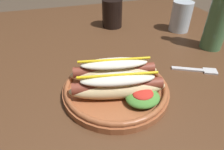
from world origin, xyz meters
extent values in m
cube|color=#51331E|center=(0.00, 0.00, 0.72)|extent=(1.10, 1.08, 0.04)
cylinder|color=#51331E|center=(-0.46, 0.45, 0.35)|extent=(0.06, 0.06, 0.70)
cylinder|color=#51331E|center=(0.46, 0.45, 0.35)|extent=(0.06, 0.06, 0.70)
cylinder|color=#9E5633|center=(-0.07, -0.20, 0.75)|extent=(0.25, 0.25, 0.02)
torus|color=#9E5633|center=(-0.07, -0.20, 0.76)|extent=(0.24, 0.24, 0.01)
ellipsoid|color=beige|center=(-0.07, -0.23, 0.78)|extent=(0.21, 0.09, 0.04)
cylinder|color=brown|center=(-0.07, -0.23, 0.78)|extent=(0.19, 0.06, 0.03)
ellipsoid|color=silver|center=(-0.07, -0.23, 0.80)|extent=(0.16, 0.07, 0.02)
cylinder|color=yellow|center=(-0.07, -0.23, 0.81)|extent=(0.17, 0.04, 0.01)
ellipsoid|color=beige|center=(-0.06, -0.17, 0.78)|extent=(0.21, 0.09, 0.04)
cylinder|color=brown|center=(-0.06, -0.17, 0.78)|extent=(0.19, 0.06, 0.03)
ellipsoid|color=silver|center=(-0.06, -0.17, 0.80)|extent=(0.16, 0.07, 0.02)
cylinder|color=yellow|center=(-0.06, -0.17, 0.81)|extent=(0.17, 0.04, 0.01)
ellipsoid|color=#4C8C38|center=(-0.03, -0.26, 0.77)|extent=(0.07, 0.06, 0.02)
ellipsoid|color=red|center=(-0.03, -0.26, 0.78)|extent=(0.04, 0.04, 0.01)
cube|color=silver|center=(0.15, -0.17, 0.74)|extent=(0.08, 0.05, 0.00)
cube|color=silver|center=(0.21, -0.19, 0.74)|extent=(0.04, 0.04, 0.00)
cylinder|color=black|center=(0.05, 0.20, 0.79)|extent=(0.08, 0.08, 0.11)
cylinder|color=silver|center=(0.28, 0.08, 0.79)|extent=(0.08, 0.08, 0.11)
cylinder|color=#4C7F51|center=(0.30, -0.07, 0.83)|extent=(0.07, 0.07, 0.18)
camera|label=1|loc=(-0.18, -0.53, 1.04)|focal=30.93mm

